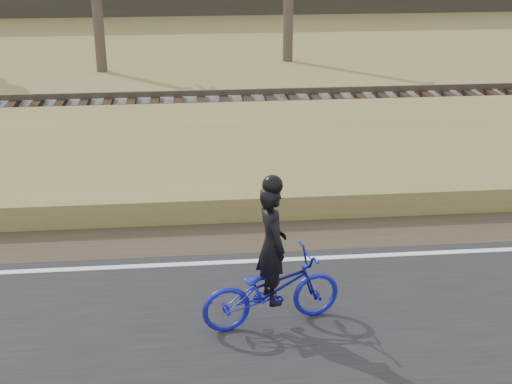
{
  "coord_description": "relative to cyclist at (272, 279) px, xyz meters",
  "views": [
    {
      "loc": [
        2.65,
        -9.64,
        5.16
      ],
      "look_at": [
        3.64,
        0.5,
        1.1
      ],
      "focal_mm": 50.0,
      "sensor_mm": 36.0,
      "label": 1
    }
  ],
  "objects": [
    {
      "name": "shoulder",
      "position": [
        -3.64,
        2.77,
        -0.69
      ],
      "size": [
        120.0,
        1.6,
        0.04
      ],
      "primitive_type": "cube",
      "color": "#473A2B",
      "rests_on": "ground"
    },
    {
      "name": "ground",
      "position": [
        -3.64,
        1.57,
        -0.71
      ],
      "size": [
        120.0,
        120.0,
        0.0
      ],
      "primitive_type": "plane",
      "color": "olive",
      "rests_on": "ground"
    },
    {
      "name": "ballast",
      "position": [
        -3.64,
        9.57,
        -0.49
      ],
      "size": [
        120.0,
        3.0,
        0.45
      ],
      "primitive_type": "cube",
      "color": "slate",
      "rests_on": "ground"
    },
    {
      "name": "cyclist",
      "position": [
        0.0,
        0.0,
        0.0
      ],
      "size": [
        1.97,
        1.05,
        2.08
      ],
      "rotation": [
        0.0,
        0.0,
        1.79
      ],
      "color": "#171AA0",
      "rests_on": "road"
    },
    {
      "name": "railroad",
      "position": [
        -3.64,
        9.57,
        -0.18
      ],
      "size": [
        120.0,
        2.4,
        0.29
      ],
      "color": "black",
      "rests_on": "ballast"
    },
    {
      "name": "edge_line",
      "position": [
        -3.64,
        1.77,
        -0.65
      ],
      "size": [
        120.0,
        0.12,
        0.01
      ],
      "primitive_type": "cube",
      "color": "silver",
      "rests_on": "road"
    },
    {
      "name": "embankment",
      "position": [
        -3.64,
        5.77,
        -0.49
      ],
      "size": [
        120.0,
        5.0,
        0.44
      ],
      "primitive_type": "cube",
      "color": "olive",
      "rests_on": "ground"
    }
  ]
}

